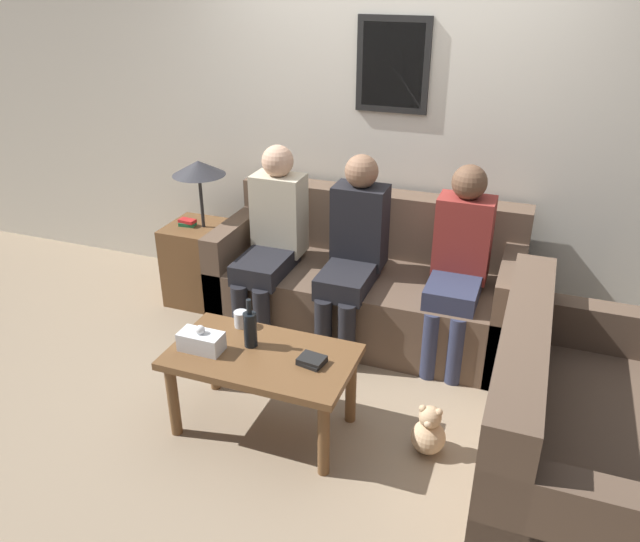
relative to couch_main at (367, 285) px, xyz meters
name	(u,v)px	position (x,y,z in m)	size (l,w,h in m)	color
ground_plane	(342,363)	(0.00, -0.52, -0.31)	(16.00, 16.00, 0.00)	gray
wall_back	(391,126)	(0.00, 0.46, 0.99)	(9.00, 0.08, 2.60)	silver
couch_main	(367,285)	(0.00, 0.00, 0.00)	(2.00, 0.86, 0.89)	brown
couch_side	(573,443)	(1.33, -1.18, 0.00)	(0.86, 1.48, 0.89)	brown
coffee_table	(262,366)	(-0.21, -1.23, 0.09)	(0.97, 0.55, 0.47)	brown
side_table_with_lamp	(200,253)	(-1.26, -0.07, 0.07)	(0.45, 0.43, 1.08)	brown
wine_bottle	(250,328)	(-0.29, -1.18, 0.27)	(0.07, 0.07, 0.27)	black
drinking_glass	(241,319)	(-0.43, -1.02, 0.21)	(0.08, 0.08, 0.09)	silver
book_stack	(312,360)	(0.07, -1.22, 0.18)	(0.14, 0.13, 0.04)	black
tissue_box	(201,341)	(-0.52, -1.30, 0.21)	(0.23, 0.12, 0.14)	silver
person_left	(272,235)	(-0.61, -0.19, 0.36)	(0.34, 0.65, 1.24)	black
person_middle	(354,247)	(-0.04, -0.19, 0.36)	(0.34, 0.64, 1.23)	black
person_right	(459,259)	(0.61, -0.13, 0.35)	(0.34, 0.60, 1.23)	#2D334C
teddy_bear	(429,432)	(0.67, -1.11, -0.19)	(0.18, 0.18, 0.28)	tan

